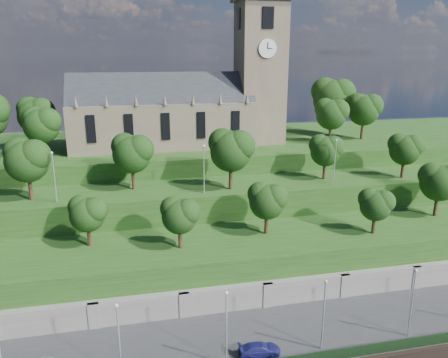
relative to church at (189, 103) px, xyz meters
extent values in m
cube|color=#2D2D30|center=(-0.79, -39.98, -21.52)|extent=(160.00, 12.00, 2.00)
cube|color=slate|center=(-0.79, -33.98, -20.02)|extent=(160.00, 2.00, 5.00)
cube|color=slate|center=(-15.79, -34.78, -20.02)|extent=(1.20, 0.60, 5.00)
cube|color=slate|center=(-5.79, -34.78, -20.02)|extent=(1.20, 0.60, 5.00)
cube|color=slate|center=(4.21, -34.78, -20.02)|extent=(1.20, 0.60, 5.00)
cube|color=slate|center=(14.21, -34.78, -20.02)|extent=(1.20, 0.60, 5.00)
cube|color=slate|center=(24.21, -34.78, -20.02)|extent=(1.20, 0.60, 5.00)
cube|color=#1F4416|center=(-0.79, -27.98, -18.52)|extent=(160.00, 12.00, 8.00)
cube|color=#1F4416|center=(-0.79, -16.98, -16.52)|extent=(160.00, 10.00, 12.00)
cube|color=#1F4416|center=(-0.79, 4.02, -15.02)|extent=(160.00, 32.00, 15.00)
cube|color=brown|center=(-4.79, 0.02, -3.52)|extent=(32.00, 12.00, 8.00)
cube|color=#222529|center=(-4.79, 0.02, 0.48)|extent=(32.00, 10.18, 10.18)
cone|color=brown|center=(-18.79, -5.98, 1.38)|extent=(0.70, 0.70, 1.80)
cone|color=brown|center=(-14.12, -5.98, 1.38)|extent=(0.70, 0.70, 1.80)
cone|color=brown|center=(-9.46, -5.98, 1.38)|extent=(0.70, 0.70, 1.80)
cone|color=brown|center=(-4.79, -5.98, 1.38)|extent=(0.70, 0.70, 1.80)
cone|color=brown|center=(-0.12, -5.98, 1.38)|extent=(0.70, 0.70, 1.80)
cone|color=brown|center=(4.54, -5.98, 1.38)|extent=(0.70, 0.70, 1.80)
cone|color=brown|center=(9.21, -5.98, 1.38)|extent=(0.70, 0.70, 1.80)
cube|color=black|center=(-16.79, -6.06, -3.02)|extent=(1.40, 0.25, 4.50)
cube|color=black|center=(-10.79, -6.06, -3.02)|extent=(1.40, 0.25, 4.50)
cube|color=black|center=(-4.79, -6.06, -3.02)|extent=(1.40, 0.25, 4.50)
cube|color=black|center=(1.21, -6.06, -3.02)|extent=(1.40, 0.25, 4.50)
cube|color=black|center=(7.21, -6.06, -3.02)|extent=(1.40, 0.25, 4.50)
cube|color=brown|center=(13.21, 0.02, 4.98)|extent=(8.00, 8.00, 25.00)
cube|color=black|center=(13.21, -4.06, 14.48)|extent=(2.00, 0.25, 3.50)
cube|color=black|center=(13.21, 4.10, 14.48)|extent=(2.00, 0.25, 3.50)
cube|color=black|center=(9.13, 0.02, 14.48)|extent=(0.25, 2.00, 3.50)
cube|color=black|center=(17.29, 0.02, 14.48)|extent=(0.25, 2.00, 3.50)
cylinder|color=white|center=(13.21, -4.10, 9.48)|extent=(3.20, 0.30, 3.20)
cylinder|color=white|center=(17.33, 0.02, 9.48)|extent=(0.30, 3.20, 3.20)
cube|color=black|center=(13.21, -4.28, 9.98)|extent=(0.12, 0.05, 1.10)
cube|color=black|center=(13.61, -4.28, 9.48)|extent=(0.80, 0.05, 0.12)
cylinder|color=#341E14|center=(-16.44, -25.98, -13.11)|extent=(0.49, 0.49, 2.82)
sphere|color=black|center=(-16.44, -25.98, -10.38)|extent=(4.39, 4.39, 4.39)
sphere|color=black|center=(-15.56, -26.42, -9.72)|extent=(3.29, 3.29, 3.29)
sphere|color=black|center=(-17.21, -25.44, -9.50)|extent=(3.08, 3.08, 3.08)
cylinder|color=#341E14|center=(-5.41, -28.98, -13.11)|extent=(0.49, 0.49, 2.82)
sphere|color=black|center=(-5.41, -28.98, -10.39)|extent=(4.39, 4.39, 4.39)
sphere|color=black|center=(-4.53, -29.42, -9.73)|extent=(3.29, 3.29, 3.29)
sphere|color=black|center=(-6.18, -28.44, -9.51)|extent=(3.07, 3.07, 3.07)
cylinder|color=#341E14|center=(6.35, -26.98, -13.01)|extent=(0.49, 0.49, 3.03)
sphere|color=black|center=(6.35, -26.98, -10.07)|extent=(4.72, 4.72, 4.72)
sphere|color=black|center=(7.30, -27.46, -9.37)|extent=(3.54, 3.54, 3.54)
sphere|color=black|center=(5.53, -26.40, -9.13)|extent=(3.30, 3.30, 3.30)
cylinder|color=#341E14|center=(20.41, -29.98, -13.19)|extent=(0.48, 0.48, 2.67)
sphere|color=black|center=(20.41, -29.98, -10.61)|extent=(4.15, 4.15, 4.15)
sphere|color=black|center=(21.24, -30.40, -9.99)|extent=(3.11, 3.11, 3.11)
sphere|color=black|center=(19.68, -29.47, -9.78)|extent=(2.91, 2.91, 2.91)
cylinder|color=#341E14|center=(32.90, -25.98, -12.80)|extent=(0.51, 0.51, 3.44)
sphere|color=black|center=(32.90, -25.98, -9.48)|extent=(5.35, 5.35, 5.35)
sphere|color=black|center=(31.96, -25.32, -8.41)|extent=(3.74, 3.74, 3.74)
cylinder|color=#341E14|center=(-24.35, -17.98, -8.68)|extent=(0.52, 0.52, 3.68)
sphere|color=black|center=(-24.35, -17.98, -5.12)|extent=(5.73, 5.73, 5.73)
sphere|color=black|center=(-23.20, -18.56, -4.26)|extent=(4.30, 4.30, 4.30)
sphere|color=black|center=(-25.35, -17.27, -3.97)|extent=(4.01, 4.01, 4.01)
cylinder|color=#341E14|center=(-10.61, -15.98, -8.74)|extent=(0.52, 0.52, 3.56)
sphere|color=black|center=(-10.61, -15.98, -5.29)|extent=(5.54, 5.54, 5.54)
sphere|color=black|center=(-9.50, -16.54, -4.46)|extent=(4.16, 4.16, 4.16)
sphere|color=black|center=(-11.58, -15.29, -4.19)|extent=(3.88, 3.88, 3.88)
cylinder|color=#341E14|center=(3.32, -18.98, -8.59)|extent=(0.53, 0.53, 3.85)
sphere|color=black|center=(3.32, -18.98, -4.87)|extent=(6.00, 6.00, 6.00)
sphere|color=black|center=(4.52, -19.58, -3.97)|extent=(4.50, 4.50, 4.50)
sphere|color=black|center=(2.27, -18.24, -3.67)|extent=(4.20, 4.20, 4.20)
cylinder|color=#341E14|center=(19.03, -16.98, -8.99)|extent=(0.50, 0.50, 3.06)
sphere|color=black|center=(19.03, -16.98, -6.03)|extent=(4.76, 4.76, 4.76)
sphere|color=black|center=(19.99, -17.46, -5.32)|extent=(3.57, 3.57, 3.57)
sphere|color=black|center=(18.20, -16.39, -5.08)|extent=(3.33, 3.33, 3.33)
cylinder|color=#341E14|center=(31.57, -18.98, -8.98)|extent=(0.50, 0.50, 3.08)
sphere|color=black|center=(31.57, -18.98, -6.01)|extent=(4.78, 4.78, 4.78)
sphere|color=black|center=(32.53, -19.46, -5.29)|extent=(3.59, 3.59, 3.59)
sphere|color=black|center=(30.74, -18.39, -5.05)|extent=(3.35, 3.35, 3.35)
cylinder|color=#341E14|center=(-26.47, 2.02, -5.57)|extent=(0.53, 0.53, 3.90)
sphere|color=black|center=(-26.47, 2.02, -1.80)|extent=(6.06, 6.06, 6.06)
sphere|color=black|center=(-25.26, 1.41, -0.90)|extent=(4.55, 4.55, 4.55)
sphere|color=black|center=(-27.53, 2.77, -0.59)|extent=(4.24, 4.24, 4.24)
cylinder|color=#341E14|center=(-24.25, -5.98, -5.74)|extent=(0.52, 0.52, 3.56)
sphere|color=black|center=(-24.25, -5.98, -2.30)|extent=(5.54, 5.54, 5.54)
sphere|color=black|center=(-23.14, -6.54, -1.46)|extent=(4.16, 4.16, 4.16)
sphere|color=black|center=(-25.22, -5.29, -1.19)|extent=(3.88, 3.88, 3.88)
cylinder|color=#341E14|center=(25.95, -3.98, -5.74)|extent=(0.52, 0.52, 3.57)
sphere|color=black|center=(25.95, -3.98, -2.28)|extent=(5.56, 5.56, 5.56)
sphere|color=black|center=(27.06, -4.54, -1.45)|extent=(4.17, 4.17, 4.17)
sphere|color=black|center=(24.98, -3.29, -1.17)|extent=(3.89, 3.89, 3.89)
cylinder|color=#341E14|center=(29.87, 4.02, -5.03)|extent=(0.58, 0.58, 4.97)
sphere|color=black|center=(29.87, 4.02, -0.23)|extent=(7.74, 7.74, 7.74)
sphere|color=black|center=(31.42, 3.24, 0.93)|extent=(5.80, 5.80, 5.80)
sphere|color=black|center=(28.52, 4.98, 1.32)|extent=(5.42, 5.42, 5.42)
cylinder|color=#341E14|center=(33.66, -1.98, -5.60)|extent=(0.53, 0.53, 3.85)
sphere|color=black|center=(33.66, -1.98, -1.88)|extent=(5.99, 5.99, 5.99)
sphere|color=black|center=(34.86, -2.58, -0.98)|extent=(4.49, 4.49, 4.49)
sphere|color=black|center=(32.62, -1.24, -0.68)|extent=(4.19, 4.19, 4.19)
cylinder|color=#B2B2B7|center=(-12.79, -43.48, -16.71)|extent=(0.16, 0.16, 7.61)
sphere|color=silver|center=(-12.79, -43.48, -12.79)|extent=(0.36, 0.36, 0.36)
cylinder|color=#B2B2B7|center=(-2.79, -43.48, -16.71)|extent=(0.16, 0.16, 7.61)
sphere|color=silver|center=(-2.79, -43.48, -12.79)|extent=(0.36, 0.36, 0.36)
cylinder|color=#B2B2B7|center=(7.21, -43.48, -16.71)|extent=(0.16, 0.16, 7.61)
sphere|color=silver|center=(7.21, -43.48, -12.79)|extent=(0.36, 0.36, 0.36)
cylinder|color=#B2B2B7|center=(17.21, -43.48, -16.71)|extent=(0.16, 0.16, 7.61)
sphere|color=silver|center=(17.21, -43.48, -12.79)|extent=(0.36, 0.36, 0.36)
cylinder|color=#B2B2B7|center=(-20.79, -19.98, -7.17)|extent=(0.16, 0.16, 6.70)
sphere|color=silver|center=(-20.79, -19.98, -3.70)|extent=(0.36, 0.36, 0.36)
cylinder|color=#B2B2B7|center=(-0.79, -19.98, -7.17)|extent=(0.16, 0.16, 6.70)
sphere|color=silver|center=(-0.79, -19.98, -3.70)|extent=(0.36, 0.36, 0.36)
cylinder|color=#B2B2B7|center=(19.21, -19.98, -7.17)|extent=(0.16, 0.16, 6.70)
sphere|color=silver|center=(19.21, -19.98, -3.70)|extent=(0.36, 0.36, 0.36)
imported|color=navy|center=(0.74, -42.98, -19.90)|extent=(4.36, 1.93, 1.24)
camera|label=1|loc=(-10.73, -78.73, 8.78)|focal=35.00mm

